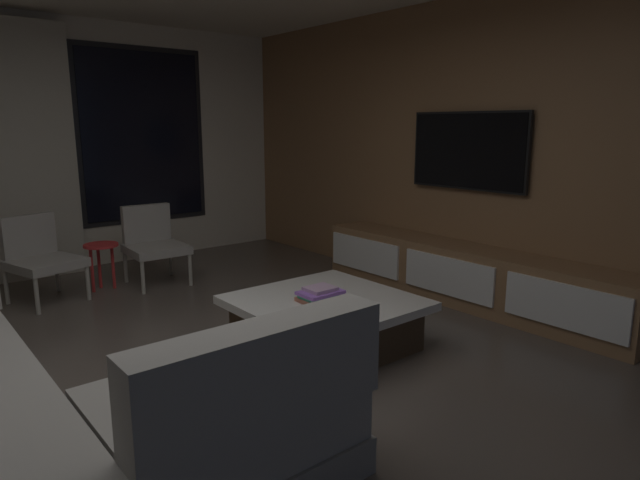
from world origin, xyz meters
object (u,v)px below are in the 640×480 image
coffee_table (325,322)px  accent_chair_by_curtain (39,254)px  side_stool (101,252)px  book_stack_on_coffee_table (319,294)px  mounted_tv (468,151)px  sectional_couch (10,419)px  media_console (467,277)px  accent_chair_near_window (153,240)px

coffee_table → accent_chair_by_curtain: accent_chair_by_curtain is taller
side_stool → book_stack_on_coffee_table: bearing=-74.0°
coffee_table → mounted_tv: size_ratio=0.96×
coffee_table → mounted_tv: mounted_tv is taller
sectional_couch → coffee_table: bearing=7.4°
media_console → book_stack_on_coffee_table: bearing=178.2°
side_stool → media_console: bearing=-46.6°
coffee_table → accent_chair_by_curtain: size_ratio=1.49×
coffee_table → accent_chair_by_curtain: bearing=117.8°
accent_chair_near_window → media_console: 3.09m
book_stack_on_coffee_table → media_console: 1.67m
sectional_couch → coffee_table: 2.08m
sectional_couch → mounted_tv: 4.01m
accent_chair_near_window → media_console: accent_chair_near_window is taller
book_stack_on_coffee_table → accent_chair_by_curtain: accent_chair_by_curtain is taller
coffee_table → accent_chair_near_window: size_ratio=1.49×
coffee_table → side_stool: size_ratio=2.52×
sectional_couch → accent_chair_near_window: sectional_couch is taller
sectional_couch → mounted_tv: (3.85, 0.41, 1.06)m
accent_chair_by_curtain → mounted_tv: bearing=-37.0°
book_stack_on_coffee_table → accent_chair_near_window: bearing=94.8°
sectional_couch → coffee_table: sectional_couch is taller
book_stack_on_coffee_table → accent_chair_by_curtain: 2.77m
coffee_table → mounted_tv: 2.13m
sectional_couch → book_stack_on_coffee_table: (2.00, 0.26, 0.12)m
accent_chair_by_curtain → side_stool: accent_chair_by_curtain is taller
side_stool → mounted_tv: size_ratio=0.38×
sectional_couch → accent_chair_near_window: (1.80, 2.67, 0.14)m
accent_chair_by_curtain → media_console: accent_chair_by_curtain is taller
media_console → side_stool: bearing=133.4°
accent_chair_by_curtain → coffee_table: bearing=-62.2°
accent_chair_near_window → mounted_tv: bearing=-47.8°
book_stack_on_coffee_table → media_console: media_console is taller
book_stack_on_coffee_table → mounted_tv: mounted_tv is taller
book_stack_on_coffee_table → side_stool: bearing=106.0°
accent_chair_near_window → mounted_tv: mounted_tv is taller
sectional_couch → side_stool: 3.01m
media_console → coffee_table: bearing=177.8°
accent_chair_near_window → media_console: size_ratio=0.25×
coffee_table → media_console: size_ratio=0.37×
sectional_couch → accent_chair_near_window: size_ratio=3.21×
coffee_table → side_stool: (-0.77, 2.45, 0.19)m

